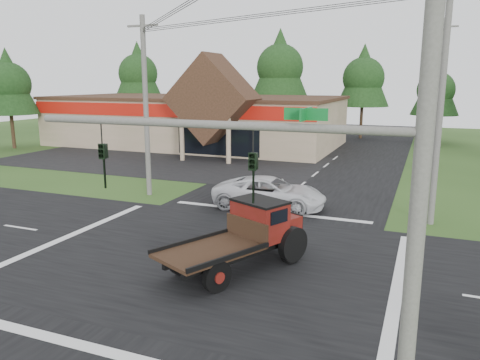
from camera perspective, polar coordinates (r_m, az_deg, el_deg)
The scene contains 18 objects.
ground at distance 18.74m, azimuth -3.48°, elevation -9.39°, with size 120.00×120.00×0.00m, color #2A4719.
road_ns at distance 18.74m, azimuth -3.48°, elevation -9.36°, with size 12.00×120.00×0.02m, color black.
road_ew at distance 18.74m, azimuth -3.48°, elevation -9.36°, with size 120.00×12.00×0.02m, color black.
parking_apron at distance 41.44m, azimuth -9.75°, elevation 2.37°, with size 28.00×14.00×0.02m, color black.
cvs_building at distance 51.09m, azimuth -5.26°, elevation 7.41°, with size 30.40×18.20×9.19m.
traffic_signal_mast at distance 8.75m, azimuth 9.70°, elevation -4.14°, with size 8.12×0.24×7.00m.
utility_pole_nr at distance 8.32m, azimuth 21.39°, elevation 2.92°, with size 2.00×0.30×11.00m.
utility_pole_nw at distance 28.41m, azimuth -11.41°, elevation 8.86°, with size 2.00×0.30×10.50m.
utility_pole_ne at distance 23.76m, azimuth 23.30°, elevation 8.77°, with size 2.00×0.30×11.50m.
utility_pole_n at distance 37.75m, azimuth 22.94°, elevation 9.42°, with size 2.00×0.30×11.20m.
tree_row_a at distance 67.22m, azimuth -12.34°, elevation 12.78°, with size 6.72×6.72×12.12m.
tree_row_b at distance 63.97m, azimuth -3.65°, elevation 11.88°, with size 5.60×5.60×10.10m.
tree_row_c at distance 59.42m, azimuth 4.89°, elevation 13.80°, with size 7.28×7.28×13.13m.
tree_row_d at distance 58.23m, azimuth 14.83°, elevation 12.16°, with size 6.16×6.16×11.11m.
tree_row_e at distance 55.74m, azimuth 22.79°, elevation 10.28°, with size 5.04×5.04×9.09m.
tree_side_w at distance 53.30m, azimuth -26.45°, elevation 10.65°, with size 5.60×5.60×10.10m.
antique_flatbed_truck at distance 17.15m, azimuth -0.44°, elevation -7.01°, with size 2.28×5.96×2.49m, color #53130B, non-canonical shape.
white_pickup at distance 25.51m, azimuth 3.63°, elevation -1.58°, with size 2.82×6.11×1.70m, color silver.
Camera 1 is at (7.55, -15.74, 6.84)m, focal length 35.00 mm.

